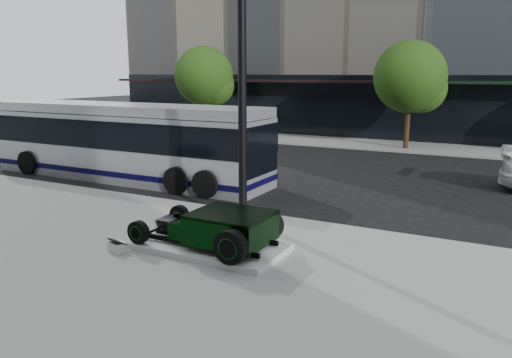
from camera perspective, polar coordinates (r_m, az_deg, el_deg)
The scene contains 8 objects.
ground at distance 16.32m, azimuth 3.99°, elevation -2.58°, with size 120.00×120.00×0.00m, color black.
sidewalk_far at distance 29.43m, azimuth 15.19°, elevation 3.69°, with size 70.00×4.00×0.12m, color gray.
street_trees at distance 28.02m, azimuth 17.50°, elevation 10.78°, with size 29.80×3.80×5.70m.
display_plinth at distance 11.62m, azimuth -5.19°, elevation -7.69°, with size 3.40×1.80×0.15m, color silver.
hot_rod at distance 11.29m, azimuth -3.82°, elevation -5.57°, with size 3.22×2.00×0.81m.
info_plaque at distance 11.88m, azimuth -15.54°, elevation -7.40°, with size 0.47×0.40×0.31m.
lamppost at distance 13.55m, azimuth -1.58°, elevation 10.28°, with size 0.43×0.43×7.73m.
transit_bus at distance 20.32m, azimuth -14.63°, elevation 4.22°, with size 12.12×2.88×2.92m.
Camera 1 is at (6.38, -14.45, 4.10)m, focal length 35.00 mm.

